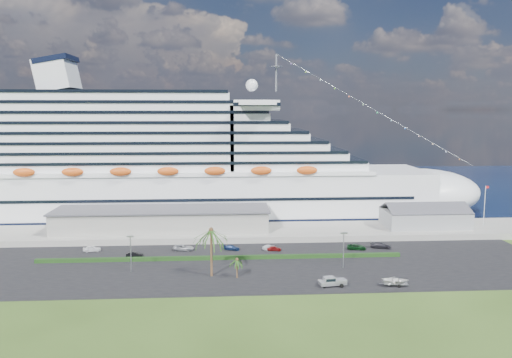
{
  "coord_description": "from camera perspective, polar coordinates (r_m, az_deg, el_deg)",
  "views": [
    {
      "loc": [
        -6.79,
        -101.08,
        36.01
      ],
      "look_at": [
        1.3,
        30.0,
        17.78
      ],
      "focal_mm": 35.0,
      "sensor_mm": 36.0,
      "label": 1
    }
  ],
  "objects": [
    {
      "name": "palm_short",
      "position": [
        108.54,
        -2.19,
        -9.44
      ],
      "size": [
        3.53,
        3.53,
        4.56
      ],
      "color": "#47301E",
      "rests_on": "ground"
    },
    {
      "name": "parked_car_7",
      "position": [
        135.48,
        14.04,
        -7.36
      ],
      "size": [
        5.71,
        3.52,
        1.55
      ],
      "primitive_type": "imported",
      "rotation": [
        0.0,
        0.0,
        1.3
      ],
      "color": "#232228",
      "rests_on": "asphalt_lot"
    },
    {
      "name": "parked_car_4",
      "position": [
        129.32,
        2.09,
        -7.93
      ],
      "size": [
        3.81,
        1.97,
        1.24
      ],
      "primitive_type": "imported",
      "rotation": [
        0.0,
        0.0,
        1.43
      ],
      "color": "maroon",
      "rests_on": "asphalt_lot"
    },
    {
      "name": "port_shed",
      "position": [
        156.07,
        18.73,
        -4.21
      ],
      "size": [
        24.0,
        12.31,
        7.37
      ],
      "color": "gray",
      "rests_on": "wharf"
    },
    {
      "name": "parked_car_2",
      "position": [
        130.83,
        -8.3,
        -7.77
      ],
      "size": [
        5.49,
        3.05,
        1.45
      ],
      "primitive_type": "imported",
      "rotation": [
        0.0,
        0.0,
        1.45
      ],
      "color": "#9DA0A5",
      "rests_on": "asphalt_lot"
    },
    {
      "name": "terminal_building",
      "position": [
        145.59,
        -10.67,
        -4.53
      ],
      "size": [
        61.0,
        15.0,
        6.3
      ],
      "color": "gray",
      "rests_on": "wharf"
    },
    {
      "name": "hedge",
      "position": [
        122.33,
        -4.0,
        -8.96
      ],
      "size": [
        88.0,
        1.1,
        0.9
      ],
      "primitive_type": "cube",
      "color": "black",
      "rests_on": "asphalt_lot"
    },
    {
      "name": "asphalt_lot",
      "position": [
        117.9,
        -0.06,
        -9.85
      ],
      "size": [
        140.0,
        38.0,
        0.12
      ],
      "primitive_type": "cube",
      "color": "black",
      "rests_on": "ground"
    },
    {
      "name": "boat_trailer",
      "position": [
        108.18,
        15.66,
        -11.12
      ],
      "size": [
        6.3,
        4.44,
        1.77
      ],
      "color": "gray",
      "rests_on": "asphalt_lot"
    },
    {
      "name": "wharf",
      "position": [
        145.54,
        -0.76,
        -6.06
      ],
      "size": [
        240.0,
        20.0,
        1.8
      ],
      "primitive_type": "cube",
      "color": "gray",
      "rests_on": "ground"
    },
    {
      "name": "palm_tall",
      "position": [
        108.49,
        -5.15,
        -6.43
      ],
      "size": [
        8.82,
        8.82,
        11.13
      ],
      "color": "#47301E",
      "rests_on": "ground"
    },
    {
      "name": "ground",
      "position": [
        107.52,
        0.3,
        -11.67
      ],
      "size": [
        420.0,
        420.0,
        0.0
      ],
      "primitive_type": "plane",
      "color": "#2F4818",
      "rests_on": "ground"
    },
    {
      "name": "flagpole",
      "position": [
        163.02,
        24.68,
        -2.63
      ],
      "size": [
        1.08,
        0.16,
        12.0
      ],
      "color": "silver",
      "rests_on": "wharf"
    },
    {
      "name": "lamp_post_left",
      "position": [
        115.28,
        -14.13,
        -7.77
      ],
      "size": [
        1.6,
        0.35,
        8.27
      ],
      "color": "gray",
      "rests_on": "asphalt_lot"
    },
    {
      "name": "lamp_post_right",
      "position": [
        116.43,
        9.99,
        -7.49
      ],
      "size": [
        1.6,
        0.35,
        8.27
      ],
      "color": "gray",
      "rests_on": "asphalt_lot"
    },
    {
      "name": "parked_car_5",
      "position": [
        130.06,
        1.57,
        -7.83
      ],
      "size": [
        3.99,
        2.75,
        1.25
      ],
      "primitive_type": "imported",
      "rotation": [
        0.0,
        0.0,
        1.99
      ],
      "color": "#B5B7BC",
      "rests_on": "asphalt_lot"
    },
    {
      "name": "cruise_ship",
      "position": [
        166.86,
        -8.58,
        1.17
      ],
      "size": [
        191.0,
        38.0,
        54.0
      ],
      "color": "silver",
      "rests_on": "ground"
    },
    {
      "name": "parked_car_3",
      "position": [
        130.13,
        -2.83,
        -7.82
      ],
      "size": [
        4.77,
        3.2,
        1.28
      ],
      "primitive_type": "imported",
      "rotation": [
        0.0,
        0.0,
        1.22
      ],
      "color": "navy",
      "rests_on": "asphalt_lot"
    },
    {
      "name": "parked_car_0",
      "position": [
        135.15,
        -18.24,
        -7.58
      ],
      "size": [
        4.59,
        2.39,
        1.49
      ],
      "primitive_type": "imported",
      "rotation": [
        0.0,
        0.0,
        1.72
      ],
      "color": "white",
      "rests_on": "asphalt_lot"
    },
    {
      "name": "parked_car_1",
      "position": [
        127.53,
        -13.72,
        -8.37
      ],
      "size": [
        4.0,
        1.58,
        1.3
      ],
      "primitive_type": "imported",
      "rotation": [
        0.0,
        0.0,
        1.52
      ],
      "color": "black",
      "rests_on": "asphalt_lot"
    },
    {
      "name": "parked_car_6",
      "position": [
        132.89,
        11.42,
        -7.62
      ],
      "size": [
        5.28,
        3.14,
        1.37
      ],
      "primitive_type": "imported",
      "rotation": [
        0.0,
        0.0,
        1.39
      ],
      "color": "black",
      "rests_on": "asphalt_lot"
    },
    {
      "name": "pickup_truck",
      "position": [
        105.42,
        8.7,
        -11.47
      ],
      "size": [
        5.83,
        2.79,
        1.97
      ],
      "color": "black",
      "rests_on": "asphalt_lot"
    },
    {
      "name": "water",
      "position": [
        233.96,
        -1.83,
        -0.95
      ],
      "size": [
        420.0,
        160.0,
        0.02
      ],
      "primitive_type": "cube",
      "color": "black",
      "rests_on": "ground"
    }
  ]
}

